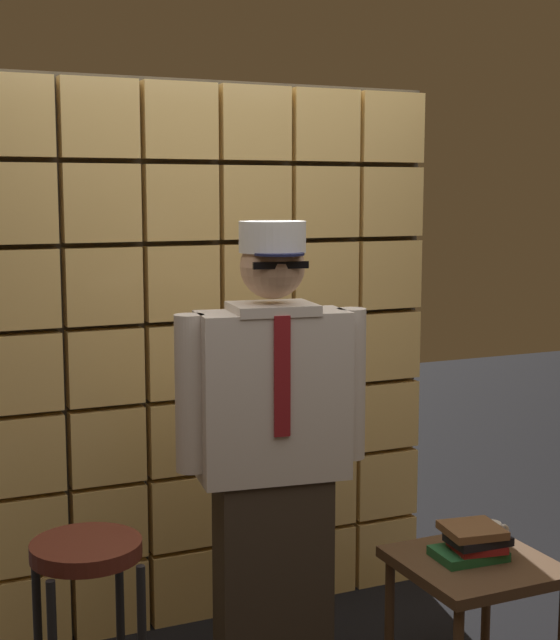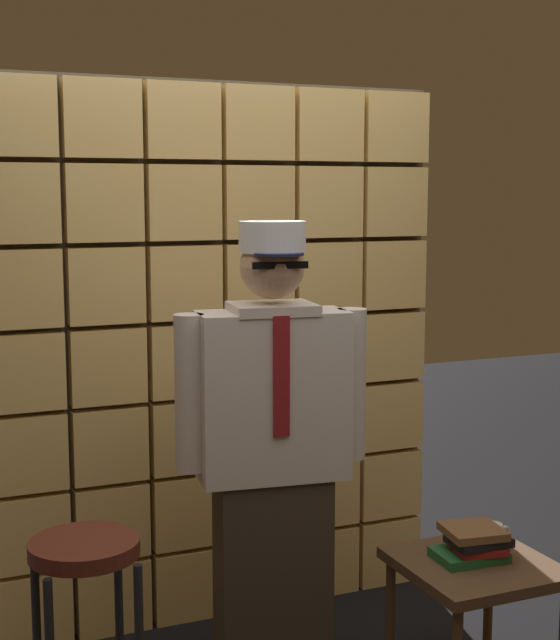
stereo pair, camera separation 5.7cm
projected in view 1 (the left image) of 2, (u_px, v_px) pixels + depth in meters
The scene contains 6 objects.
glass_block_wall at pixel (219, 358), 3.95m from camera, with size 1.98×0.10×2.30m.
standing_person at pixel (273, 457), 3.28m from camera, with size 0.69×0.32×1.73m.
bar_stool at pixel (88, 603), 2.86m from camera, with size 0.34×0.34×0.77m.
side_table at pixel (475, 578), 3.35m from camera, with size 0.52×0.52×0.52m.
book_stack at pixel (473, 543), 3.35m from camera, with size 0.26×0.22×0.12m.
coffee_mug at pixel (491, 535), 3.45m from camera, with size 0.13×0.08×0.09m.
Camera 1 is at (-1.35, -2.46, 1.82)m, focal length 52.41 mm.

